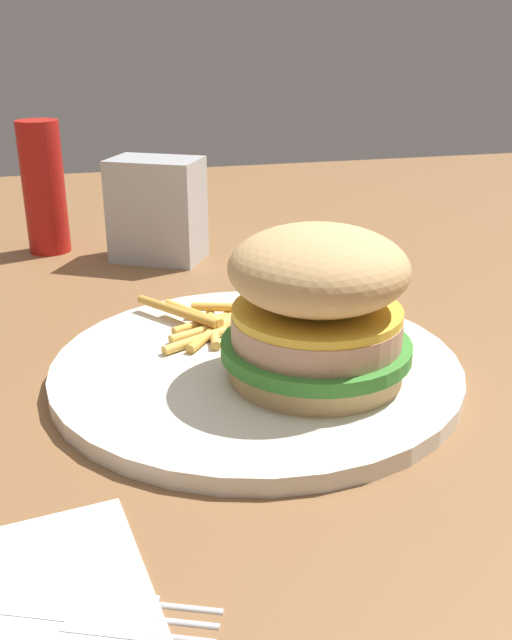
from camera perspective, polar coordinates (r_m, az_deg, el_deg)
The scene contains 8 objects.
ground_plane at distance 0.50m, azimuth -1.48°, elevation -4.01°, with size 1.60×1.60×0.00m, color brown.
plate at distance 0.49m, azimuth -0.00°, elevation -3.87°, with size 0.28×0.28×0.01m, color silver.
sandwich at distance 0.45m, azimuth 4.96°, elevation 1.26°, with size 0.12×0.12×0.10m.
fries_pile at distance 0.54m, azimuth -3.53°, elevation -0.12°, with size 0.10×0.10×0.01m.
napkin at distance 0.33m, azimuth -18.69°, elevation -20.80°, with size 0.11×0.11×0.00m, color white.
fork at distance 0.33m, azimuth -18.49°, elevation -20.54°, with size 0.17×0.08×0.00m.
napkin_dispenser at distance 0.75m, azimuth -7.97°, elevation 8.78°, with size 0.09×0.06×0.10m, color #B7BABF.
ketchup_bottle at distance 0.79m, azimuth -16.73°, elevation 10.17°, with size 0.04×0.04×0.14m, color #B21914.
Camera 1 is at (0.10, 0.44, 0.22)m, focal length 39.72 mm.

